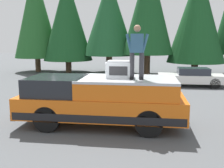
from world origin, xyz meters
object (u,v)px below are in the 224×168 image
at_px(pickup_truck, 101,100).
at_px(parked_car_white, 192,77).
at_px(compressor_unit, 119,69).
at_px(person_on_truck_bed, 137,51).

height_order(pickup_truck, parked_car_white, pickup_truck).
bearing_deg(pickup_truck, compressor_unit, -85.18).
relative_size(pickup_truck, parked_car_white, 1.35).
bearing_deg(pickup_truck, person_on_truck_bed, -100.70).
height_order(compressor_unit, parked_car_white, compressor_unit).
xyz_separation_m(compressor_unit, parked_car_white, (8.21, -3.72, -1.35)).
bearing_deg(parked_car_white, person_on_truck_bed, 159.70).
distance_m(compressor_unit, parked_car_white, 9.11).
bearing_deg(compressor_unit, pickup_truck, 94.82).
height_order(person_on_truck_bed, parked_car_white, person_on_truck_bed).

